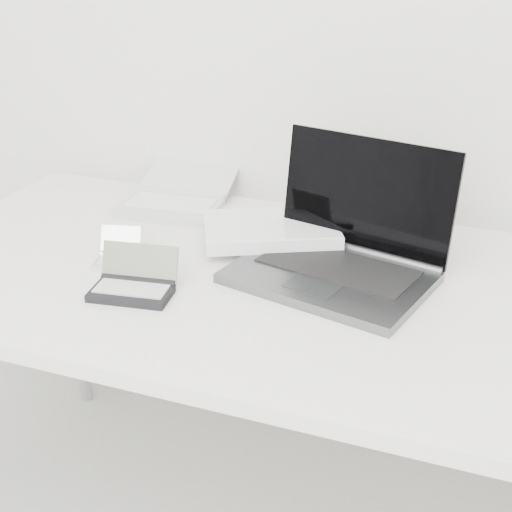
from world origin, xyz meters
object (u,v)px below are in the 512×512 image
(desk, at_px, (277,298))
(laptop_large, at_px, (314,244))
(palmtop_charcoal, at_px, (134,285))
(netbook_open_white, at_px, (176,198))

(desk, xyz_separation_m, laptop_large, (0.05, 0.09, 0.09))
(palmtop_charcoal, bearing_deg, laptop_large, 33.58)
(laptop_large, xyz_separation_m, netbook_open_white, (-0.41, 0.20, -0.02))
(palmtop_charcoal, bearing_deg, netbook_open_white, 98.45)
(netbook_open_white, distance_m, palmtop_charcoal, 0.47)
(netbook_open_white, relative_size, palmtop_charcoal, 1.96)
(palmtop_charcoal, bearing_deg, desk, 25.76)
(laptop_large, bearing_deg, netbook_open_white, 168.06)
(laptop_large, height_order, netbook_open_white, laptop_large)
(netbook_open_white, bearing_deg, laptop_large, -30.24)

